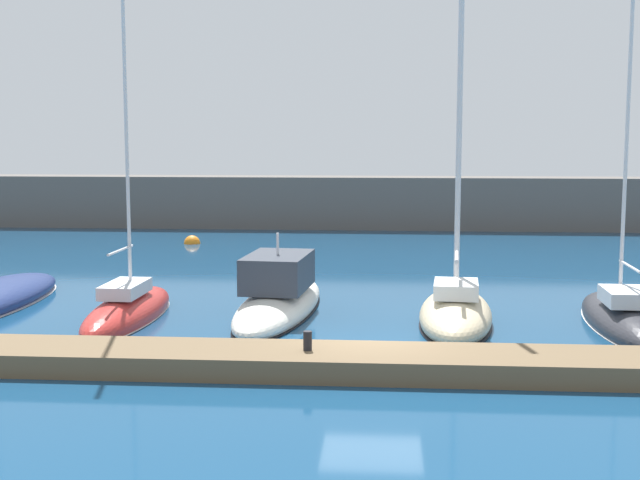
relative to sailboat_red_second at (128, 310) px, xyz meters
name	(u,v)px	position (x,y,z in m)	size (l,w,h in m)	color
ground_plane	(372,356)	(7.20, -3.52, -0.29)	(120.00, 120.00, 0.00)	navy
dock_pier	(371,363)	(7.20, -5.14, -0.02)	(29.83, 2.05, 0.52)	brown
breakwater_seawall	(381,203)	(7.20, 25.18, 1.20)	(108.00, 2.51, 2.98)	#5B5651
sailboat_red_second	(128,310)	(0.00, 0.00, 0.00)	(1.84, 6.49, 13.70)	#B72D28
motorboat_ivory_third	(279,298)	(4.30, 1.30, 0.17)	(2.80, 8.38, 2.81)	silver
sailboat_sand_fourth	(456,312)	(9.52, 0.17, 0.08)	(2.57, 6.24, 11.43)	beige
sailboat_charcoal_fifth	(623,318)	(14.18, 0.12, -0.03)	(1.99, 6.77, 14.00)	#2D2D33
mooring_buoy_orange	(192,244)	(-2.09, 17.50, -0.29)	(0.82, 0.82, 0.82)	orange
dock_bollard	(308,341)	(5.75, -5.14, 0.46)	(0.20, 0.20, 0.44)	black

